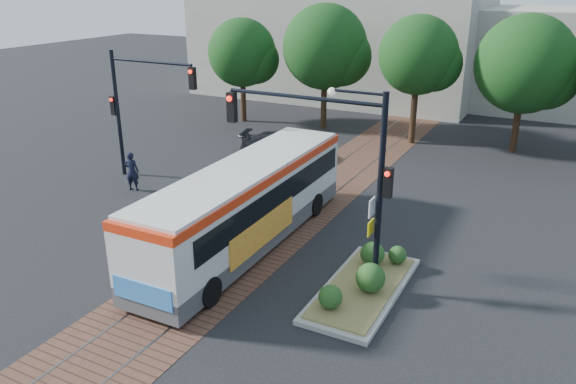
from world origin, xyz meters
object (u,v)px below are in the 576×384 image
object	(u,v)px
officer	(132,171)
signal_pole_left	(135,99)
signal_pole_main	(341,158)
parked_car	(283,145)
traffic_island	(365,281)
city_bus	(247,201)

from	to	relation	value
officer	signal_pole_left	bearing A→B (deg)	-80.16
signal_pole_main	officer	bearing A→B (deg)	163.78
signal_pole_main	parked_car	size ratio (longest dim) A/B	1.32
parked_car	signal_pole_main	bearing A→B (deg)	-157.02
signal_pole_main	officer	world-z (taller)	signal_pole_main
traffic_island	officer	bearing A→B (deg)	164.59
city_bus	parked_car	world-z (taller)	city_bus
city_bus	signal_pole_left	xyz separation A→B (m)	(-8.30, 3.79, 2.19)
signal_pole_left	parked_car	world-z (taller)	signal_pole_left
signal_pole_left	parked_car	distance (m)	8.22
officer	city_bus	bearing A→B (deg)	144.95
signal_pole_left	officer	size ratio (longest dim) A/B	3.34
signal_pole_main	parked_car	distance (m)	13.81
traffic_island	city_bus	bearing A→B (deg)	167.22
city_bus	parked_car	size ratio (longest dim) A/B	2.47
officer	parked_car	size ratio (longest dim) A/B	0.39
traffic_island	parked_car	bearing A→B (deg)	128.35
city_bus	traffic_island	xyz separation A→B (m)	(4.89, -1.11, -1.34)
city_bus	signal_pole_main	distance (m)	4.76
signal_pole_main	parked_car	xyz separation A→B (m)	(-7.73, 10.89, -3.50)
signal_pole_left	officer	world-z (taller)	signal_pole_left
city_bus	signal_pole_main	size ratio (longest dim) A/B	1.88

